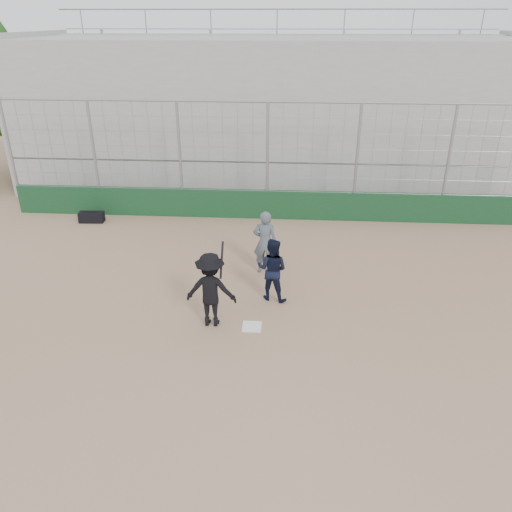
# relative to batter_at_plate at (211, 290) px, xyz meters

# --- Properties ---
(ground) EXTENTS (90.00, 90.00, 0.00)m
(ground) POSITION_rel_batter_at_plate_xyz_m (0.94, -0.10, -0.89)
(ground) COLOR brown
(ground) RESTS_ON ground
(home_plate) EXTENTS (0.44, 0.44, 0.02)m
(home_plate) POSITION_rel_batter_at_plate_xyz_m (0.94, -0.10, -0.88)
(home_plate) COLOR white
(home_plate) RESTS_ON ground
(backstop) EXTENTS (18.10, 0.25, 4.04)m
(backstop) POSITION_rel_batter_at_plate_xyz_m (0.94, 6.90, 0.06)
(backstop) COLOR #10351B
(backstop) RESTS_ON ground
(bleachers) EXTENTS (20.25, 6.70, 6.98)m
(bleachers) POSITION_rel_batter_at_plate_xyz_m (0.94, 11.85, 2.03)
(bleachers) COLOR gray
(bleachers) RESTS_ON ground
(tree_left) EXTENTS (4.48, 4.48, 7.00)m
(tree_left) POSITION_rel_batter_at_plate_xyz_m (-10.06, 10.90, 3.49)
(tree_left) COLOR #352513
(tree_left) RESTS_ON ground
(batter_at_plate) EXTENTS (1.18, 0.79, 1.93)m
(batter_at_plate) POSITION_rel_batter_at_plate_xyz_m (0.00, 0.00, 0.00)
(batter_at_plate) COLOR black
(batter_at_plate) RESTS_ON ground
(catcher_crouched) EXTENTS (0.97, 0.87, 1.13)m
(catcher_crouched) POSITION_rel_batter_at_plate_xyz_m (1.34, 1.20, -0.33)
(catcher_crouched) COLOR black
(catcher_crouched) RESTS_ON ground
(umpire) EXTENTS (0.71, 0.51, 1.63)m
(umpire) POSITION_rel_batter_at_plate_xyz_m (1.09, 2.68, -0.08)
(umpire) COLOR #4C5560
(umpire) RESTS_ON ground
(equipment_bag) EXTENTS (0.86, 0.40, 0.40)m
(equipment_bag) POSITION_rel_batter_at_plate_xyz_m (-5.14, 6.07, -0.71)
(equipment_bag) COLOR black
(equipment_bag) RESTS_ON ground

